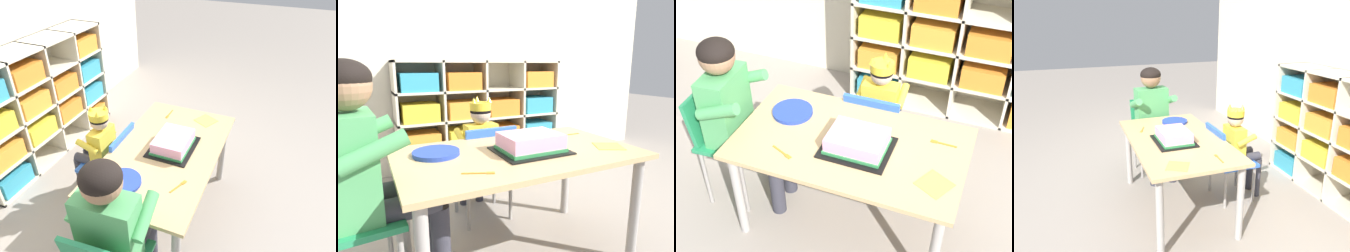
% 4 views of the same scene
% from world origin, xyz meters
% --- Properties ---
extents(ground, '(16.00, 16.00, 0.00)m').
position_xyz_m(ground, '(0.00, 0.00, 0.00)').
color(ground, gray).
extents(storage_cubby_shelf, '(1.58, 0.33, 1.07)m').
position_xyz_m(storage_cubby_shelf, '(0.33, 1.36, 0.53)').
color(storage_cubby_shelf, beige).
rests_on(storage_cubby_shelf, ground).
extents(activity_table, '(1.19, 0.69, 0.61)m').
position_xyz_m(activity_table, '(0.00, 0.00, 0.53)').
color(activity_table, tan).
rests_on(activity_table, ground).
extents(classroom_chair_blue, '(0.36, 0.35, 0.66)m').
position_xyz_m(classroom_chair_blue, '(-0.00, 0.44, 0.39)').
color(classroom_chair_blue, blue).
rests_on(classroom_chair_blue, ground).
extents(child_with_crown, '(0.30, 0.31, 0.83)m').
position_xyz_m(child_with_crown, '(-0.00, 0.55, 0.51)').
color(child_with_crown, yellow).
rests_on(child_with_crown, ground).
extents(adult_helper_seated, '(0.44, 0.42, 1.05)m').
position_xyz_m(adult_helper_seated, '(-0.67, -0.00, 0.65)').
color(adult_helper_seated, '#4C9E5B').
rests_on(adult_helper_seated, ground).
extents(birthday_cake_on_tray, '(0.35, 0.29, 0.09)m').
position_xyz_m(birthday_cake_on_tray, '(0.05, -0.04, 0.65)').
color(birthday_cake_on_tray, black).
rests_on(birthday_cake_on_tray, activity_table).
extents(paper_plate_stack, '(0.22, 0.22, 0.02)m').
position_xyz_m(paper_plate_stack, '(-0.38, 0.11, 0.62)').
color(paper_plate_stack, '#233DA3').
rests_on(paper_plate_stack, activity_table).
extents(paper_napkin_square, '(0.19, 0.19, 0.00)m').
position_xyz_m(paper_napkin_square, '(0.47, -0.14, 0.61)').
color(paper_napkin_square, '#F4DB4C').
rests_on(paper_napkin_square, activity_table).
extents(fork_near_cake_tray, '(0.13, 0.07, 0.00)m').
position_xyz_m(fork_near_cake_tray, '(-0.28, -0.21, 0.61)').
color(fork_near_cake_tray, orange).
rests_on(fork_near_cake_tray, activity_table).
extents(fork_beside_plate_stack, '(0.13, 0.02, 0.00)m').
position_xyz_m(fork_beside_plate_stack, '(0.44, 0.15, 0.61)').
color(fork_beside_plate_stack, orange).
rests_on(fork_beside_plate_stack, activity_table).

